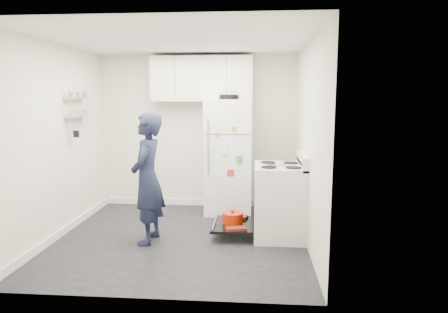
# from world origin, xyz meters

# --- Properties ---
(room) EXTENTS (3.21, 3.21, 2.51)m
(room) POSITION_xyz_m (-0.03, 0.03, 1.21)
(room) COLOR black
(room) RESTS_ON ground
(electric_range) EXTENTS (0.66, 0.76, 1.10)m
(electric_range) POSITION_xyz_m (1.26, 0.15, 0.47)
(electric_range) COLOR silver
(electric_range) RESTS_ON ground
(open_oven_door) EXTENTS (0.55, 0.72, 0.22)m
(open_oven_door) POSITION_xyz_m (0.67, 0.15, 0.19)
(open_oven_door) COLOR black
(open_oven_door) RESTS_ON ground
(refrigerator) EXTENTS (0.72, 0.74, 1.85)m
(refrigerator) POSITION_xyz_m (0.54, 1.25, 0.90)
(refrigerator) COLOR white
(refrigerator) RESTS_ON ground
(upper_cabinets) EXTENTS (1.60, 0.33, 0.70)m
(upper_cabinets) POSITION_xyz_m (0.10, 1.43, 2.10)
(upper_cabinets) COLOR silver
(upper_cabinets) RESTS_ON room
(wall_shelf_rack) EXTENTS (0.14, 0.60, 0.61)m
(wall_shelf_rack) POSITION_xyz_m (-1.52, 0.49, 1.68)
(wall_shelf_rack) COLOR #B2B2B7
(wall_shelf_rack) RESTS_ON room
(person) EXTENTS (0.42, 0.61, 1.63)m
(person) POSITION_xyz_m (-0.38, -0.16, 0.81)
(person) COLOR #171C35
(person) RESTS_ON ground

